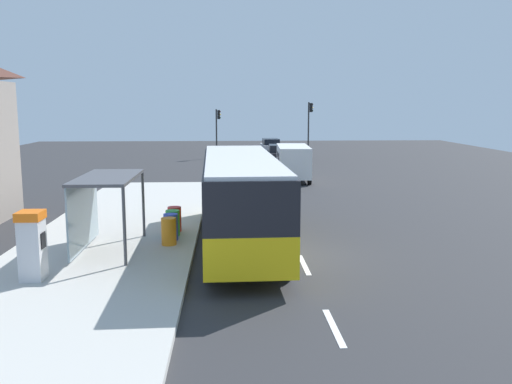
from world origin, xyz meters
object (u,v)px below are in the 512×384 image
sedan_far (271,146)px  bus_shelter (99,194)px  bus (240,196)px  traffic_light_near_side (310,121)px  traffic_light_far_side (218,125)px  recycling_bin_blue (171,227)px  recycling_bin_red (175,219)px  white_van (293,160)px  recycling_bin_green (173,223)px  recycling_bin_orange (169,231)px  sedan_near (279,153)px  ticket_machine (32,245)px

sedan_far → bus_shelter: (-8.72, -39.31, 1.31)m
bus → traffic_light_near_side: size_ratio=2.12×
traffic_light_far_side → recycling_bin_blue: bearing=-91.9°
bus_shelter → bus: bearing=10.6°
recycling_bin_blue → recycling_bin_red: same height
sedan_far → recycling_bin_red: 37.19m
white_van → recycling_bin_red: size_ratio=5.57×
traffic_light_near_side → traffic_light_far_side: bearing=174.7°
white_van → traffic_light_far_side: size_ratio=1.15×
bus → bus_shelter: 4.79m
recycling_bin_blue → traffic_light_near_side: traffic_light_near_side is taller
bus → recycling_bin_green: (-2.49, 1.11, -1.19)m
traffic_light_far_side → recycling_bin_orange: bearing=-91.9°
traffic_light_far_side → traffic_light_near_side: bearing=-5.3°
bus → white_van: (3.91, 17.39, -0.50)m
sedan_near → sedan_far: same height
sedan_near → recycling_bin_green: bearing=-103.0°
recycling_bin_blue → recycling_bin_red: 1.40m
recycling_bin_blue → white_van: bearing=69.3°
recycling_bin_blue → bus_shelter: bus_shelter is taller
bus → recycling_bin_blue: bearing=170.7°
sedan_near → recycling_bin_orange: sedan_near is taller
sedan_near → traffic_light_far_side: 7.19m
sedan_far → ticket_machine: bearing=-103.1°
sedan_far → traffic_light_far_side: 7.65m
ticket_machine → recycling_bin_red: 6.77m
sedan_far → bus_shelter: bus_shelter is taller
sedan_near → sedan_far: bearing=90.0°
ticket_machine → bus_shelter: 3.49m
sedan_near → traffic_light_near_side: size_ratio=0.85×
sedan_far → recycling_bin_red: sedan_far is taller
sedan_near → recycling_bin_blue: bearing=-102.7°
traffic_light_near_side → bus_shelter: traffic_light_near_side is taller
white_van → sedan_far: (0.10, 21.04, -0.55)m
recycling_bin_orange → bus_shelter: (-2.21, -0.59, 1.44)m
sedan_far → white_van: bearing=-90.3°
traffic_light_near_side → bus: bearing=-102.4°
white_van → ticket_machine: white_van is taller
sedan_far → recycling_bin_green: size_ratio=4.71×
white_van → recycling_bin_blue: bearing=-110.7°
recycling_bin_red → traffic_light_near_side: size_ratio=0.18×
recycling_bin_green → traffic_light_near_side: bearing=72.9°
recycling_bin_green → recycling_bin_red: size_ratio=1.00×
recycling_bin_green → bus_shelter: size_ratio=0.24×
bus → recycling_bin_red: (-2.49, 1.81, -1.19)m
sedan_far → traffic_light_far_side: (-5.40, -4.92, 2.27)m
ticket_machine → traffic_light_far_side: (4.46, 37.55, 1.89)m
bus → bus_shelter: size_ratio=2.77×
bus → recycling_bin_orange: (-2.49, -0.29, -1.19)m
white_van → traffic_light_far_side: 17.05m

